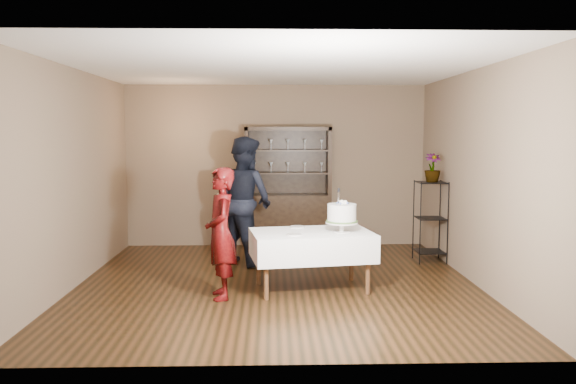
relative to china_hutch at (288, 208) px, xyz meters
name	(u,v)px	position (x,y,z in m)	size (l,w,h in m)	color
floor	(277,284)	(-0.20, -2.25, -0.66)	(5.00, 5.00, 0.00)	black
ceiling	(277,67)	(-0.20, -2.25, 2.04)	(5.00, 5.00, 0.00)	white
back_wall	(276,166)	(-0.20, 0.25, 0.69)	(5.00, 0.02, 2.70)	brown
wall_left	(74,178)	(-2.70, -2.25, 0.69)	(0.02, 5.00, 2.70)	brown
wall_right	(476,177)	(2.30, -2.25, 0.69)	(0.02, 5.00, 2.70)	brown
china_hutch	(288,208)	(0.00, 0.00, 0.00)	(1.40, 0.48, 2.00)	black
plant_etagere	(430,218)	(2.08, -1.05, -0.01)	(0.42, 0.42, 1.20)	black
cake_table	(312,245)	(0.22, -2.51, -0.12)	(1.55, 1.10, 0.71)	white
woman	(221,233)	(-0.85, -2.83, 0.09)	(0.55, 0.36, 1.51)	#330408
man	(245,200)	(-0.65, -1.08, 0.26)	(0.90, 0.70, 1.85)	black
cake	(342,215)	(0.58, -2.55, 0.26)	(0.39, 0.39, 0.54)	beige
plate_near	(294,235)	(0.00, -2.74, 0.06)	(0.18, 0.18, 0.01)	beige
plate_far	(297,227)	(0.06, -2.20, 0.06)	(0.19, 0.19, 0.01)	beige
potted_plant	(433,168)	(2.08, -1.10, 0.73)	(0.24, 0.24, 0.42)	#4B7035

